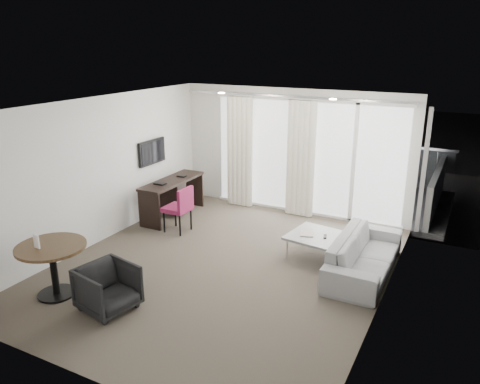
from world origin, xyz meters
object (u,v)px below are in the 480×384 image
at_px(coffee_table, 316,246).
at_px(rattan_chair_a, 345,181).
at_px(rattan_chair_b, 389,180).
at_px(desk, 173,198).
at_px(desk_chair, 177,209).
at_px(tub_armchair, 108,288).
at_px(round_table, 54,270).
at_px(sofa, 364,255).

height_order(coffee_table, rattan_chair_a, rattan_chair_a).
bearing_deg(rattan_chair_b, coffee_table, -80.33).
bearing_deg(rattan_chair_a, desk, -149.36).
distance_m(desk_chair, coffee_table, 2.75).
distance_m(desk, tub_armchair, 3.62).
bearing_deg(tub_armchair, coffee_table, -23.15).
distance_m(desk_chair, rattan_chair_a, 4.10).
bearing_deg(desk, rattan_chair_a, 43.33).
height_order(desk_chair, tub_armchair, desk_chair).
xyz_separation_m(tub_armchair, coffee_table, (1.97, 2.88, -0.12)).
relative_size(round_table, sofa, 0.46).
height_order(round_table, tub_armchair, round_table).
relative_size(desk_chair, rattan_chair_a, 1.02).
height_order(round_table, rattan_chair_a, rattan_chair_a).
distance_m(coffee_table, sofa, 0.88).
xyz_separation_m(tub_armchair, rattan_chair_b, (2.42, 6.82, 0.07)).
xyz_separation_m(coffee_table, sofa, (0.85, -0.21, 0.11)).
bearing_deg(tub_armchair, desk, 32.44).
relative_size(coffee_table, sofa, 0.42).
height_order(coffee_table, rattan_chair_b, rattan_chair_b).
xyz_separation_m(sofa, rattan_chair_a, (-1.24, 3.43, 0.14)).
distance_m(desk_chair, sofa, 3.58).
relative_size(desk, rattan_chair_a, 1.89).
distance_m(tub_armchair, coffee_table, 3.49).
relative_size(sofa, rattan_chair_b, 2.67).
xyz_separation_m(desk, round_table, (0.35, -3.42, -0.00)).
height_order(desk, coffee_table, desk).
bearing_deg(sofa, tub_armchair, 133.41).
distance_m(desk_chair, round_table, 2.80).
xyz_separation_m(desk, rattan_chair_a, (2.89, 2.73, 0.05)).
distance_m(round_table, tub_armchair, 0.95).
bearing_deg(tub_armchair, round_table, 104.36).
relative_size(coffee_table, rattan_chair_b, 1.12).
distance_m(desk, coffee_table, 3.32).
bearing_deg(rattan_chair_b, tub_armchair, -93.40).
bearing_deg(round_table, rattan_chair_a, 67.59).
relative_size(round_table, coffee_table, 1.11).
xyz_separation_m(tub_armchair, rattan_chair_a, (1.59, 6.10, 0.12)).
height_order(desk_chair, rattan_chair_a, desk_chair).
distance_m(sofa, rattan_chair_a, 3.65).
bearing_deg(rattan_chair_a, coffee_table, -95.80).
bearing_deg(rattan_chair_a, desk_chair, -137.56).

